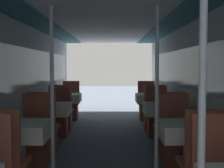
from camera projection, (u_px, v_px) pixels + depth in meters
wall_left at (17, 86)px, 4.71m from camera, size 0.05×10.30×2.07m
wall_right at (198, 86)px, 4.70m from camera, size 0.05×10.30×2.07m
ceiling_panel at (107, 17)px, 4.64m from camera, size 2.73×10.30×0.07m
dining_table_left_1 at (23, 132)px, 3.64m from camera, size 0.63×0.63×0.72m
chair_left_far_1 at (37, 145)px, 4.29m from camera, size 0.43×0.43×0.99m
support_pole_left_1 at (53, 96)px, 3.62m from camera, size 0.05×0.05×2.07m
dining_table_left_2 at (53, 110)px, 5.45m from camera, size 0.63×0.63×0.72m
chair_left_near_2 at (45, 136)px, 4.85m from camera, size 0.43×0.43×0.99m
chair_left_far_2 at (59, 121)px, 6.10m from camera, size 0.43×0.43×0.99m
dining_table_left_3 at (68, 99)px, 7.26m from camera, size 0.63×0.63×0.72m
chair_left_near_3 at (64, 117)px, 6.66m from camera, size 0.43×0.43×0.99m
chair_left_far_3 at (72, 108)px, 7.91m from camera, size 0.43×0.43×0.99m
support_pole_right_0 at (203, 126)px, 1.80m from camera, size 0.05×0.05×2.07m
dining_table_right_1 at (188, 132)px, 3.64m from camera, size 0.63×0.63×0.72m
chair_right_far_1 at (177, 145)px, 4.28m from camera, size 0.43×0.43×0.99m
support_pole_right_1 at (158, 96)px, 3.61m from camera, size 0.05×0.05×2.07m
dining_table_right_2 at (163, 110)px, 5.45m from camera, size 0.63×0.63×0.72m
chair_right_near_2 at (170, 136)px, 4.84m from camera, size 0.43×0.43×0.99m
chair_right_far_2 at (158, 121)px, 6.09m from camera, size 0.43×0.43×0.99m
dining_table_right_3 at (151, 99)px, 7.26m from camera, size 0.63×0.63×0.72m
chair_right_near_3 at (154, 117)px, 6.65m from camera, size 0.43×0.43×0.99m
chair_right_far_3 at (148, 108)px, 7.90m from camera, size 0.43×0.43×0.99m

